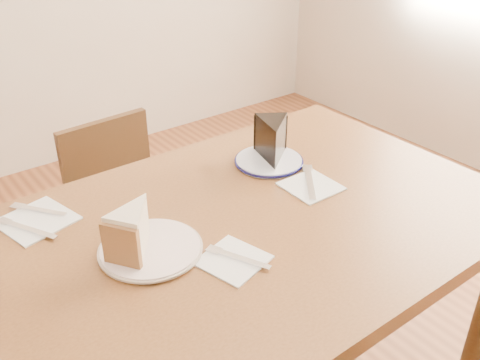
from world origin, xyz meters
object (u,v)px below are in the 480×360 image
object	(u,v)px
table	(250,252)
plate_navy	(269,161)
chocolate_cake	(273,143)
chair_far	(131,222)
carrot_cake	(136,230)
plate_cream	(151,249)

from	to	relation	value
table	plate_navy	size ratio (longest dim) A/B	6.80
table	chocolate_cake	bearing A→B (deg)	39.50
table	chocolate_cake	xyz separation A→B (m)	(0.21, 0.17, 0.16)
table	chair_far	size ratio (longest dim) A/B	1.61
plate_navy	carrot_cake	size ratio (longest dim) A/B	1.64
table	plate_cream	bearing A→B (deg)	174.07
chair_far	chocolate_cake	size ratio (longest dim) A/B	5.99
plate_navy	carrot_cake	distance (m)	0.49
chair_far	chocolate_cake	xyz separation A→B (m)	(0.23, -0.44, 0.40)
table	plate_cream	size ratio (longest dim) A/B	5.86
plate_navy	chocolate_cake	xyz separation A→B (m)	(0.01, -0.01, 0.05)
chair_far	plate_navy	bearing A→B (deg)	113.68
chair_far	carrot_cake	size ratio (longest dim) A/B	6.93
plate_navy	chocolate_cake	size ratio (longest dim) A/B	1.42
table	carrot_cake	world-z (taller)	carrot_cake
table	chocolate_cake	world-z (taller)	chocolate_cake
carrot_cake	chocolate_cake	bearing A→B (deg)	71.78
plate_cream	plate_navy	distance (m)	0.47
carrot_cake	plate_cream	bearing A→B (deg)	22.41
chair_far	chocolate_cake	distance (m)	0.64
chair_far	table	bearing A→B (deg)	88.73
carrot_cake	chocolate_cake	distance (m)	0.49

